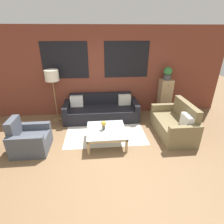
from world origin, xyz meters
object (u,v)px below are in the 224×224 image
(couch_dark, at_px, (101,111))
(floor_lamp, at_px, (52,77))
(coffee_table, at_px, (106,131))
(drawer_cabinet, at_px, (164,97))
(settee_vintage, at_px, (175,124))
(potted_plant, at_px, (168,73))
(armchair_corner, at_px, (30,140))
(flower_vase, at_px, (104,124))

(couch_dark, bearing_deg, floor_lamp, 177.82)
(coffee_table, height_order, drawer_cabinet, drawer_cabinet)
(couch_dark, distance_m, settee_vintage, 2.27)
(drawer_cabinet, bearing_deg, couch_dark, -173.92)
(floor_lamp, height_order, potted_plant, floor_lamp)
(coffee_table, bearing_deg, armchair_corner, -175.99)
(couch_dark, distance_m, flower_vase, 1.38)
(couch_dark, height_order, coffee_table, couch_dark)
(couch_dark, bearing_deg, potted_plant, 6.08)
(armchair_corner, height_order, floor_lamp, floor_lamp)
(settee_vintage, xyz_separation_m, coffee_table, (-1.89, -0.24, 0.02))
(armchair_corner, relative_size, potted_plant, 2.06)
(couch_dark, distance_m, floor_lamp, 1.80)
(floor_lamp, xyz_separation_m, flower_vase, (1.43, -1.42, -0.87))
(settee_vintage, height_order, coffee_table, settee_vintage)
(settee_vintage, relative_size, flower_vase, 6.48)
(couch_dark, xyz_separation_m, potted_plant, (2.16, 0.23, 1.13))
(floor_lamp, height_order, drawer_cabinet, floor_lamp)
(coffee_table, xyz_separation_m, potted_plant, (2.08, 1.62, 1.07))
(potted_plant, bearing_deg, couch_dark, -173.92)
(settee_vintage, bearing_deg, floor_lamp, 160.43)
(settee_vintage, xyz_separation_m, floor_lamp, (-3.38, 1.20, 1.08))
(couch_dark, distance_m, drawer_cabinet, 2.19)
(armchair_corner, xyz_separation_m, flower_vase, (1.77, 0.16, 0.24))
(coffee_table, relative_size, flower_vase, 4.16)
(couch_dark, distance_m, coffee_table, 1.39)
(couch_dark, relative_size, armchair_corner, 2.78)
(potted_plant, bearing_deg, flower_vase, -143.41)
(floor_lamp, bearing_deg, couch_dark, -2.18)
(couch_dark, distance_m, armchair_corner, 2.32)
(settee_vintage, bearing_deg, potted_plant, 81.81)
(couch_dark, height_order, potted_plant, potted_plant)
(drawer_cabinet, bearing_deg, coffee_table, -142.14)
(couch_dark, xyz_separation_m, coffee_table, (0.07, -1.39, 0.05))
(potted_plant, relative_size, flower_vase, 1.77)
(coffee_table, distance_m, drawer_cabinet, 2.65)
(settee_vintage, height_order, potted_plant, potted_plant)
(armchair_corner, relative_size, flower_vase, 3.64)
(coffee_table, bearing_deg, floor_lamp, 135.90)
(coffee_table, bearing_deg, potted_plant, 37.86)
(settee_vintage, bearing_deg, armchair_corner, -174.29)
(couch_dark, height_order, drawer_cabinet, drawer_cabinet)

